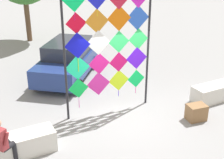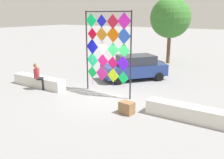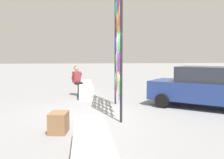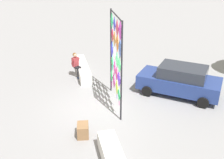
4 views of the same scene
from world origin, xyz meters
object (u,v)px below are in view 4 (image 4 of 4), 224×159
seated_vendor (76,63)px  parked_car (180,80)px  cardboard_box_large (83,130)px  kite_display_rack (116,55)px

seated_vendor → parked_car: parked_car is taller
parked_car → cardboard_box_large: (2.30, -5.01, -0.51)m
parked_car → kite_display_rack: bearing=-86.7°
seated_vendor → parked_car: (3.29, 4.66, -0.07)m
parked_car → seated_vendor: bearing=-125.2°
kite_display_rack → cardboard_box_large: bearing=-39.8°
kite_display_rack → cardboard_box_large: size_ratio=7.16×
parked_car → cardboard_box_large: 5.54m
parked_car → cardboard_box_large: parked_car is taller
parked_car → cardboard_box_large: bearing=-65.3°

